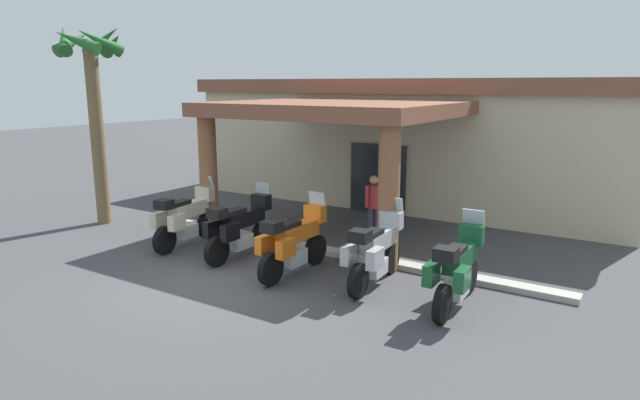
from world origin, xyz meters
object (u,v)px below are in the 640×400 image
Objects in this scene: motorcycle_black at (240,227)px; motorcycle_silver at (375,251)px; motorcycle_cream at (185,218)px; motorcycle_green at (457,270)px; pedestrian at (373,203)px; motel_building at (413,138)px; motorcycle_orange at (293,242)px; palm_tree_roadside at (92,82)px.

motorcycle_black and motorcycle_silver have the same top height.
motorcycle_green is (6.76, -0.08, 0.00)m from motorcycle_cream.
motorcycle_green is at bearing -99.26° from motorcycle_silver.
motorcycle_cream is 4.65m from pedestrian.
pedestrian reaches higher than motorcycle_green.
motel_building is at bearing 124.20° from pedestrian.
motorcycle_black is 1.36× the size of pedestrian.
motel_building is at bearing 15.81° from motorcycle_silver.
palm_tree_roadside is at bearing 86.46° from motorcycle_orange.
motorcycle_green is (5.07, -0.11, 0.00)m from motorcycle_black.
pedestrian is (-1.55, 2.91, 0.24)m from motorcycle_silver.
pedestrian is at bearing -77.35° from motel_building.
motorcycle_cream is 6.76m from motorcycle_green.
motorcycle_cream is at bearing -118.51° from pedestrian.
motorcycle_cream is at bearing 88.18° from motorcycle_silver.
motorcycle_cream is at bearing 86.93° from motorcycle_orange.
palm_tree_roadside is (-3.64, 0.32, 3.21)m from motorcycle_cream.
motorcycle_cream and motorcycle_silver have the same top height.
motorcycle_black is (1.69, 0.04, 0.00)m from motorcycle_cream.
motorcycle_orange is (3.38, -0.25, 0.00)m from motorcycle_cream.
motorcycle_silver is 9.28m from palm_tree_roadside.
palm_tree_roadside reaches higher than motorcycle_green.
motorcycle_orange is 1.00× the size of motorcycle_green.
motel_building reaches higher than motorcycle_orange.
motorcycle_silver is at bearing -77.11° from motorcycle_orange.
motel_building is 8.66m from motorcycle_orange.
motorcycle_cream and motorcycle_green have the same top height.
motel_building is 6.51× the size of motorcycle_green.
pedestrian is at bearing -1.46° from motorcycle_orange.
motorcycle_black is 3.38m from motorcycle_silver.
motorcycle_orange is 1.36× the size of pedestrian.
motorcycle_orange is 1.00× the size of motorcycle_silver.
motorcycle_cream is 1.00× the size of motorcycle_silver.
pedestrian is (1.84, 2.98, 0.24)m from motorcycle_black.
pedestrian is 8.21m from palm_tree_roadside.
motel_building reaches higher than motorcycle_cream.
motorcycle_silver is at bearing -88.36° from motorcycle_black.
motel_building is 10.06m from palm_tree_roadside.
motorcycle_black is 3.51m from pedestrian.
motel_building is at bearing -3.83° from motorcycle_black.
pedestrian is 0.30× the size of palm_tree_roadside.
motel_building reaches higher than motorcycle_black.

